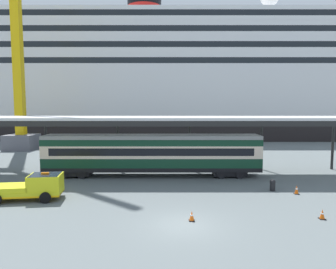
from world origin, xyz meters
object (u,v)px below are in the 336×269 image
object	(u,v)px
traffic_cone_near	(190,216)
train_carriage	(151,153)
traffic_cone_mid	(295,189)
dockside_crane	(20,50)
quay_bollard	(271,184)
service_truck	(31,187)
traffic_cone_far	(321,214)
cruise_ship	(93,83)

from	to	relation	value
traffic_cone_near	train_carriage	bearing A→B (deg)	104.24
traffic_cone_mid	dockside_crane	xyz separation A→B (m)	(-32.94, 24.75, 15.14)
train_carriage	quay_bollard	bearing A→B (deg)	-27.31
traffic_cone_near	traffic_cone_mid	world-z (taller)	traffic_cone_mid
service_truck	dockside_crane	bearing A→B (deg)	115.92
traffic_cone_far	dockside_crane	distance (m)	46.67
cruise_ship	traffic_cone_near	bearing A→B (deg)	-71.18
train_carriage	service_truck	world-z (taller)	train_carriage
train_carriage	traffic_cone_far	xyz separation A→B (m)	(11.07, -11.57, -2.00)
traffic_cone_far	service_truck	bearing A→B (deg)	168.59
traffic_cone_mid	traffic_cone_far	distance (m)	5.40
cruise_ship	traffic_cone_far	xyz separation A→B (m)	(26.99, -55.27, -12.05)
dockside_crane	quay_bollard	world-z (taller)	dockside_crane
train_carriage	traffic_cone_mid	xyz separation A→B (m)	(11.74, -6.22, -1.94)
dockside_crane	traffic_cone_mid	bearing A→B (deg)	-36.92
traffic_cone_mid	traffic_cone_near	bearing A→B (deg)	-147.09
service_truck	traffic_cone_mid	size ratio (longest dim) A/B	7.41
traffic_cone_mid	quay_bollard	world-z (taller)	quay_bollard
cruise_ship	traffic_cone_mid	xyz separation A→B (m)	(27.66, -49.91, -11.99)
train_carriage	dockside_crane	xyz separation A→B (m)	(-21.19, 18.53, 13.20)
cruise_ship	traffic_cone_mid	size ratio (longest dim) A/B	201.36
cruise_ship	service_truck	size ratio (longest dim) A/B	27.18
service_truck	traffic_cone_mid	world-z (taller)	service_truck
cruise_ship	traffic_cone_far	distance (m)	62.67
train_carriage	service_truck	xyz separation A→B (m)	(-8.48, -7.63, -1.31)
cruise_ship	service_truck	bearing A→B (deg)	-81.76
service_truck	traffic_cone_far	distance (m)	19.97
traffic_cone_far	dockside_crane	size ratio (longest dim) A/B	0.01
service_truck	traffic_cone_near	world-z (taller)	service_truck
traffic_cone_mid	dockside_crane	bearing A→B (deg)	143.08
traffic_cone_mid	dockside_crane	distance (m)	43.89
traffic_cone_mid	quay_bollard	bearing A→B (deg)	148.43
service_truck	traffic_cone_far	world-z (taller)	service_truck
train_carriage	traffic_cone_far	size ratio (longest dim) A/B	34.11
service_truck	traffic_cone_near	distance (m)	12.27
train_carriage	dockside_crane	bearing A→B (deg)	138.84
traffic_cone_far	quay_bollard	size ratio (longest dim) A/B	0.64
dockside_crane	train_carriage	bearing A→B (deg)	-41.16
service_truck	traffic_cone_mid	bearing A→B (deg)	3.98
dockside_crane	traffic_cone_far	bearing A→B (deg)	-43.01
service_truck	quay_bollard	bearing A→B (deg)	7.25
traffic_cone_mid	traffic_cone_far	bearing A→B (deg)	-97.13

